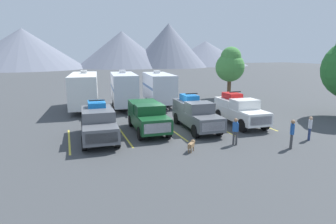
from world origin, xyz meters
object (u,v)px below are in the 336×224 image
object	(u,v)px
pickup_truck_c	(195,113)
person_a	(292,132)
pickup_truck_a	(98,122)
person_b	(235,130)
camper_trailer_a	(84,89)
pickup_truck_b	(148,116)
camper_trailer_b	(124,89)
person_c	(310,127)
pickup_truck_d	(239,110)
camper_trailer_c	(159,87)
dog	(192,144)

from	to	relation	value
pickup_truck_c	person_a	xyz separation A→B (m)	(3.40, -6.07, -0.17)
pickup_truck_a	person_b	world-z (taller)	pickup_truck_a
camper_trailer_a	person_b	distance (m)	16.84
pickup_truck_b	person_b	world-z (taller)	pickup_truck_b
pickup_truck_c	person_a	size ratio (longest dim) A/B	3.30
camper_trailer_a	pickup_truck_a	bearing A→B (deg)	-89.13
pickup_truck_b	camper_trailer_b	xyz separation A→B (m)	(0.11, 9.13, 0.89)
pickup_truck_b	person_a	bearing A→B (deg)	-43.42
pickup_truck_b	person_c	world-z (taller)	pickup_truck_b
pickup_truck_c	pickup_truck_d	xyz separation A→B (m)	(3.81, -0.08, 0.01)
pickup_truck_c	person_b	world-z (taller)	pickup_truck_c
person_a	camper_trailer_a	bearing A→B (deg)	122.74
camper_trailer_c	camper_trailer_b	bearing A→B (deg)	-173.32
pickup_truck_d	camper_trailer_c	distance (m)	10.73
dog	person_b	bearing A→B (deg)	2.89
pickup_truck_a	person_a	bearing A→B (deg)	-29.47
camper_trailer_b	pickup_truck_b	bearing A→B (deg)	-90.66
pickup_truck_c	camper_trailer_a	world-z (taller)	camper_trailer_a
pickup_truck_b	person_c	distance (m)	10.88
camper_trailer_b	pickup_truck_a	bearing A→B (deg)	-110.48
pickup_truck_b	dog	size ratio (longest dim) A/B	7.62
person_a	pickup_truck_a	bearing A→B (deg)	150.53
person_c	dog	xyz separation A→B (m)	(-8.08, 0.69, -0.49)
person_a	person_b	size ratio (longest dim) A/B	1.04
pickup_truck_c	person_a	world-z (taller)	pickup_truck_c
camper_trailer_b	person_a	xyz separation A→B (m)	(6.84, -15.70, -1.01)
pickup_truck_c	camper_trailer_c	world-z (taller)	camper_trailer_c
pickup_truck_b	pickup_truck_a	bearing A→B (deg)	-169.68
pickup_truck_d	dog	xyz separation A→B (m)	(-6.15, -4.41, -0.76)
pickup_truck_a	pickup_truck_d	bearing A→B (deg)	0.36
camper_trailer_b	camper_trailer_c	distance (m)	3.92
person_b	person_c	distance (m)	5.15
pickup_truck_d	camper_trailer_b	bearing A→B (deg)	126.77
person_a	person_c	xyz separation A→B (m)	(2.34, 0.90, -0.10)
pickup_truck_a	person_c	size ratio (longest dim) A/B	3.62
camper_trailer_c	person_a	world-z (taller)	camper_trailer_c
person_a	dog	xyz separation A→B (m)	(-5.74, 1.59, -0.59)
pickup_truck_c	camper_trailer_a	distance (m)	12.78
camper_trailer_c	dog	size ratio (longest dim) A/B	11.13
pickup_truck_c	person_b	distance (m)	4.39
person_a	dog	world-z (taller)	person_a
pickup_truck_c	pickup_truck_a	bearing A→B (deg)	-178.82
camper_trailer_c	pickup_truck_c	bearing A→B (deg)	-92.54
camper_trailer_b	dog	distance (m)	14.25
camper_trailer_b	person_c	world-z (taller)	camper_trailer_b
pickup_truck_a	pickup_truck_b	xyz separation A→B (m)	(3.54, 0.65, -0.01)
dog	person_a	bearing A→B (deg)	-15.47
pickup_truck_d	person_a	xyz separation A→B (m)	(-0.41, -6.00, -0.17)
pickup_truck_d	person_a	world-z (taller)	pickup_truck_d
pickup_truck_d	person_c	bearing A→B (deg)	-69.22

